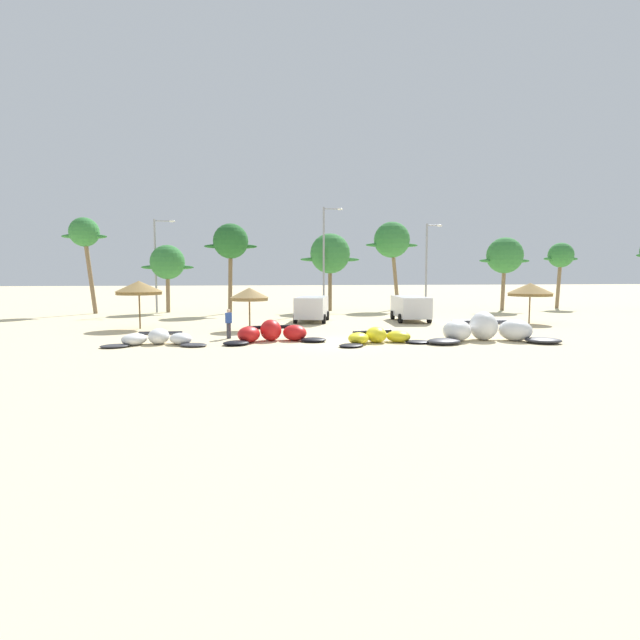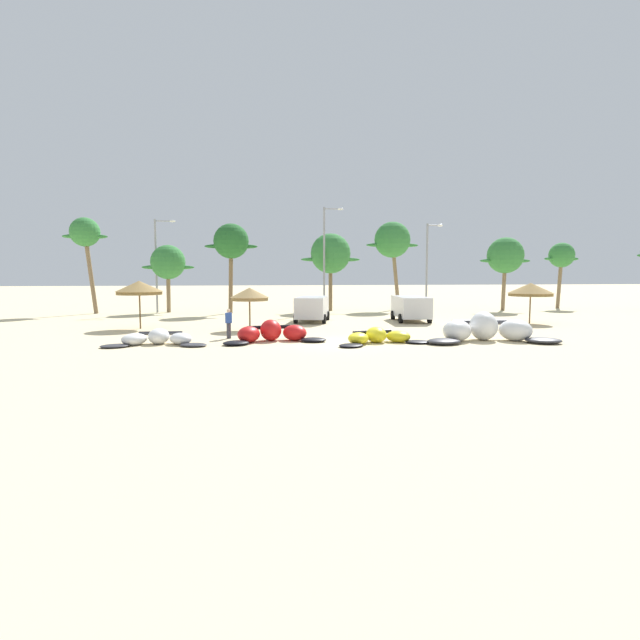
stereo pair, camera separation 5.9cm
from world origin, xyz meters
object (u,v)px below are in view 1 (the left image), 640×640
at_px(beach_umbrella_near_palms, 530,289).
at_px(palm_center_left, 330,254).
at_px(lamppost_west_center, 325,254).
at_px(palm_leftmost, 84,234).
at_px(kite_far_left, 158,339).
at_px(parked_car_second, 312,307).
at_px(lamppost_west, 157,260).
at_px(palm_center_right, 392,241).
at_px(kite_left, 272,333).
at_px(person_near_kites, 229,324).
at_px(lamppost_east_center, 428,263).
at_px(beach_umbrella_near_van, 139,288).
at_px(parked_van, 410,307).
at_px(kite_left_of_center, 379,337).
at_px(kite_center, 486,330).
at_px(palm_left, 167,263).
at_px(palm_right, 561,256).
at_px(beach_umbrella_middle, 249,294).
at_px(palm_right_of_gap, 505,256).
at_px(palm_left_of_gap, 231,242).

height_order(beach_umbrella_near_palms, palm_center_left, palm_center_left).
bearing_deg(lamppost_west_center, palm_leftmost, 175.37).
xyz_separation_m(kite_far_left, parked_car_second, (9.22, 11.13, 0.79)).
distance_m(parked_car_second, lamppost_west, 16.93).
relative_size(kite_far_left, palm_center_right, 0.62).
bearing_deg(kite_left, lamppost_west_center, 73.08).
height_order(kite_far_left, palm_center_left, palm_center_left).
bearing_deg(person_near_kites, lamppost_east_center, 43.75).
relative_size(kite_far_left, parked_car_second, 1.05).
bearing_deg(lamppost_west, parked_car_second, -39.96).
height_order(beach_umbrella_near_van, lamppost_east_center, lamppost_east_center).
bearing_deg(kite_left, parked_van, 42.74).
xyz_separation_m(kite_left_of_center, parked_van, (5.46, 11.43, 0.78)).
bearing_deg(parked_car_second, palm_center_left, 73.58).
height_order(parked_van, parked_car_second, same).
relative_size(kite_center, beach_umbrella_near_palms, 2.29).
height_order(parked_van, palm_left, palm_left).
relative_size(palm_right, lamppost_west_center, 0.70).
xyz_separation_m(beach_umbrella_middle, palm_left, (-7.21, 15.88, 2.27)).
distance_m(kite_left, lamppost_west, 23.59).
height_order(palm_leftmost, palm_right_of_gap, palm_leftmost).
bearing_deg(lamppost_west_center, person_near_kites, -114.63).
relative_size(palm_right_of_gap, lamppost_west, 0.83).
height_order(beach_umbrella_near_palms, person_near_kites, beach_umbrella_near_palms).
xyz_separation_m(kite_left_of_center, lamppost_east_center, (9.83, 19.69, 4.22)).
bearing_deg(kite_center, beach_umbrella_middle, 149.74).
height_order(kite_center, parked_van, parked_van).
bearing_deg(beach_umbrella_near_palms, palm_left, 152.13).
height_order(kite_left, lamppost_west_center, lamppost_west_center).
xyz_separation_m(palm_left, lamppost_west_center, (14.18, -2.25, 0.77)).
bearing_deg(beach_umbrella_middle, kite_far_left, -126.98).
distance_m(kite_far_left, lamppost_west, 22.46).
xyz_separation_m(beach_umbrella_middle, palm_center_left, (7.74, 15.59, 3.13)).
bearing_deg(kite_left_of_center, parked_car_second, 98.48).
xyz_separation_m(lamppost_west_center, lamppost_east_center, (9.29, -1.07, -0.77)).
bearing_deg(palm_left_of_gap, parked_car_second, -55.21).
bearing_deg(person_near_kites, kite_far_left, -149.93).
bearing_deg(palm_right, lamppost_west, -179.59).
relative_size(beach_umbrella_near_palms, parked_van, 0.62).
distance_m(kite_far_left, kite_left_of_center, 11.08).
xyz_separation_m(kite_far_left, beach_umbrella_near_van, (-2.37, 7.86, 2.33)).
distance_m(kite_center, lamppost_east_center, 20.50).
relative_size(kite_left, person_near_kites, 3.45).
distance_m(parked_car_second, person_near_kites, 10.83).
bearing_deg(kite_far_left, palm_center_right, 50.62).
bearing_deg(lamppost_west_center, kite_center, -75.77).
height_order(beach_umbrella_near_palms, palm_center_right, palm_center_right).
relative_size(kite_far_left, lamppost_west_center, 0.56).
xyz_separation_m(parked_car_second, palm_left, (-11.83, 10.86, 3.43)).
distance_m(person_near_kites, palm_left, 21.22).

